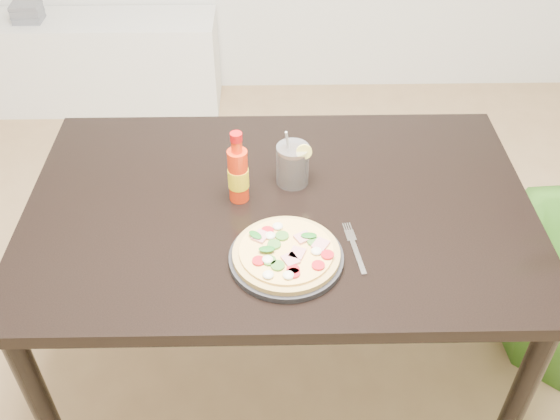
{
  "coord_description": "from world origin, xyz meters",
  "views": [
    {
      "loc": [
        0.19,
        -1.04,
        1.86
      ],
      "look_at": [
        0.21,
        0.15,
        0.83
      ],
      "focal_mm": 40.0,
      "sensor_mm": 36.0,
      "label": 1
    }
  ],
  "objects_px": {
    "dining_table": "(279,226)",
    "fork": "(354,246)",
    "plate": "(286,258)",
    "cola_cup": "(293,165)",
    "pizza": "(286,253)",
    "hot_sauce_bottle": "(238,174)",
    "media_console": "(89,63)"
  },
  "relations": [
    {
      "from": "plate",
      "to": "media_console",
      "type": "xyz_separation_m",
      "value": [
        -1.02,
        2.02,
        -0.51
      ]
    },
    {
      "from": "media_console",
      "to": "plate",
      "type": "bearing_deg",
      "value": -63.12
    },
    {
      "from": "plate",
      "to": "cola_cup",
      "type": "distance_m",
      "value": 0.32
    },
    {
      "from": "hot_sauce_bottle",
      "to": "cola_cup",
      "type": "distance_m",
      "value": 0.17
    },
    {
      "from": "dining_table",
      "to": "pizza",
      "type": "bearing_deg",
      "value": -86.42
    },
    {
      "from": "dining_table",
      "to": "fork",
      "type": "distance_m",
      "value": 0.27
    },
    {
      "from": "fork",
      "to": "pizza",
      "type": "bearing_deg",
      "value": -173.65
    },
    {
      "from": "plate",
      "to": "media_console",
      "type": "height_order",
      "value": "plate"
    },
    {
      "from": "hot_sauce_bottle",
      "to": "media_console",
      "type": "height_order",
      "value": "hot_sauce_bottle"
    },
    {
      "from": "cola_cup",
      "to": "dining_table",
      "type": "bearing_deg",
      "value": -112.08
    },
    {
      "from": "plate",
      "to": "hot_sauce_bottle",
      "type": "bearing_deg",
      "value": 116.89
    },
    {
      "from": "plate",
      "to": "cola_cup",
      "type": "relative_size",
      "value": 1.57
    },
    {
      "from": "fork",
      "to": "plate",
      "type": "bearing_deg",
      "value": -173.97
    },
    {
      "from": "media_console",
      "to": "hot_sauce_bottle",
      "type": "bearing_deg",
      "value": -63.12
    },
    {
      "from": "dining_table",
      "to": "media_console",
      "type": "distance_m",
      "value": 2.1
    },
    {
      "from": "plate",
      "to": "pizza",
      "type": "height_order",
      "value": "pizza"
    },
    {
      "from": "plate",
      "to": "pizza",
      "type": "relative_size",
      "value": 1.07
    },
    {
      "from": "hot_sauce_bottle",
      "to": "cola_cup",
      "type": "bearing_deg",
      "value": 25.71
    },
    {
      "from": "hot_sauce_bottle",
      "to": "cola_cup",
      "type": "height_order",
      "value": "hot_sauce_bottle"
    },
    {
      "from": "cola_cup",
      "to": "pizza",
      "type": "bearing_deg",
      "value": -94.63
    },
    {
      "from": "dining_table",
      "to": "plate",
      "type": "relative_size",
      "value": 4.89
    },
    {
      "from": "dining_table",
      "to": "fork",
      "type": "bearing_deg",
      "value": -43.02
    },
    {
      "from": "dining_table",
      "to": "cola_cup",
      "type": "relative_size",
      "value": 7.68
    },
    {
      "from": "cola_cup",
      "to": "fork",
      "type": "relative_size",
      "value": 0.97
    },
    {
      "from": "dining_table",
      "to": "media_console",
      "type": "xyz_separation_m",
      "value": [
        -1.01,
        1.8,
        -0.42
      ]
    },
    {
      "from": "pizza",
      "to": "cola_cup",
      "type": "height_order",
      "value": "cola_cup"
    },
    {
      "from": "dining_table",
      "to": "pizza",
      "type": "distance_m",
      "value": 0.25
    },
    {
      "from": "media_console",
      "to": "cola_cup",
      "type": "bearing_deg",
      "value": -58.33
    },
    {
      "from": "media_console",
      "to": "pizza",
      "type": "bearing_deg",
      "value": -63.13
    },
    {
      "from": "pizza",
      "to": "fork",
      "type": "height_order",
      "value": "pizza"
    },
    {
      "from": "plate",
      "to": "hot_sauce_bottle",
      "type": "xyz_separation_m",
      "value": [
        -0.12,
        0.25,
        0.08
      ]
    },
    {
      "from": "pizza",
      "to": "dining_table",
      "type": "bearing_deg",
      "value": 93.58
    }
  ]
}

